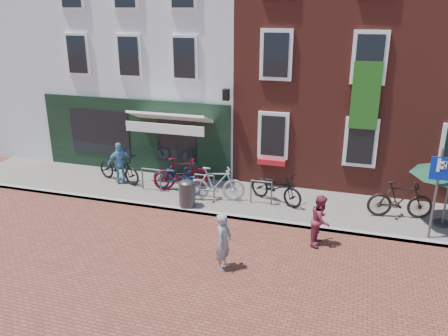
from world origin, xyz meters
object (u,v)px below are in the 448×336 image
(bicycle_4, at_px, (276,187))
(bicycle_3, at_px, (216,184))
(bicycle_2, at_px, (177,177))
(bicycle_0, at_px, (119,168))
(bicycle_5, at_px, (400,200))
(parking_sign, at_px, (438,182))
(litter_bin, at_px, (187,192))
(bicycle_1, at_px, (181,174))
(woman, at_px, (224,242))
(boy, at_px, (321,220))
(cafe_person, at_px, (120,163))

(bicycle_4, bearing_deg, bicycle_3, 128.16)
(bicycle_2, bearing_deg, bicycle_0, 94.63)
(bicycle_4, relative_size, bicycle_5, 1.03)
(parking_sign, height_order, bicycle_4, parking_sign)
(litter_bin, relative_size, bicycle_1, 0.50)
(bicycle_3, bearing_deg, bicycle_2, 61.14)
(woman, height_order, bicycle_1, woman)
(boy, relative_size, bicycle_1, 0.74)
(parking_sign, height_order, bicycle_5, parking_sign)
(woman, distance_m, boy, 2.98)
(cafe_person, relative_size, bicycle_3, 0.79)
(litter_bin, distance_m, bicycle_5, 6.73)
(parking_sign, xyz_separation_m, bicycle_3, (-6.65, 0.74, -1.12))
(bicycle_3, distance_m, bicycle_5, 5.90)
(bicycle_3, relative_size, bicycle_5, 1.00)
(woman, xyz_separation_m, bicycle_4, (0.51, 4.30, -0.12))
(woman, distance_m, cafe_person, 6.92)
(cafe_person, xyz_separation_m, bicycle_1, (2.41, 0.06, -0.18))
(bicycle_4, bearing_deg, boy, -118.74)
(bicycle_5, bearing_deg, litter_bin, 90.25)
(cafe_person, xyz_separation_m, bicycle_0, (-0.12, 0.10, -0.24))
(parking_sign, relative_size, bicycle_0, 1.31)
(boy, bearing_deg, bicycle_5, -34.83)
(bicycle_0, bearing_deg, woman, -111.70)
(parking_sign, distance_m, boy, 3.34)
(cafe_person, xyz_separation_m, bicycle_2, (2.34, -0.17, -0.24))
(bicycle_5, bearing_deg, parking_sign, -156.30)
(bicycle_1, bearing_deg, bicycle_2, 137.99)
(bicycle_0, relative_size, bicycle_1, 1.03)
(bicycle_1, xyz_separation_m, bicycle_3, (1.49, -0.59, 0.00))
(litter_bin, distance_m, woman, 3.80)
(woman, distance_m, bicycle_5, 6.13)
(bicycle_4, bearing_deg, bicycle_0, 113.19)
(cafe_person, height_order, bicycle_5, cafe_person)
(boy, relative_size, cafe_person, 0.94)
(bicycle_1, xyz_separation_m, bicycle_2, (-0.07, -0.23, -0.06))
(bicycle_0, height_order, bicycle_4, same)
(bicycle_2, bearing_deg, cafe_person, 96.84)
(litter_bin, height_order, bicycle_5, bicycle_5)
(litter_bin, bearing_deg, boy, -13.95)
(parking_sign, bearing_deg, bicycle_4, 165.46)
(boy, distance_m, bicycle_1, 5.71)
(bicycle_0, distance_m, bicycle_2, 2.48)
(parking_sign, relative_size, bicycle_1, 1.35)
(boy, height_order, bicycle_2, boy)
(woman, height_order, bicycle_0, woman)
(parking_sign, xyz_separation_m, bicycle_5, (-0.77, 1.16, -1.12))
(parking_sign, relative_size, bicycle_4, 1.31)
(boy, distance_m, cafe_person, 7.94)
(bicycle_1, relative_size, bicycle_4, 0.97)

